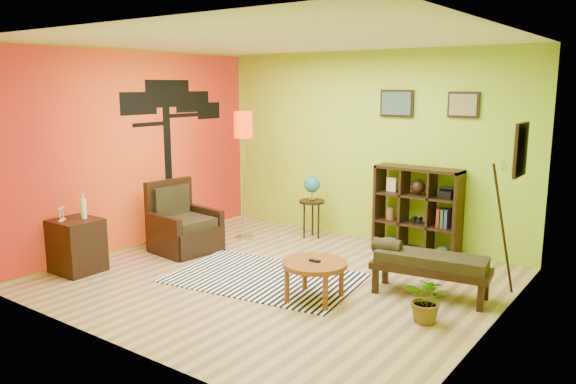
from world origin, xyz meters
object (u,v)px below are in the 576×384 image
Objects in this scene: bench at (427,263)px; potted_plant at (427,304)px; cube_shelf at (418,210)px; globe_table at (312,192)px; side_cabinet at (77,245)px; floor_lamp at (243,136)px; coffee_table at (315,267)px; armchair at (183,230)px.

bench is 0.76m from potted_plant.
globe_table is at bearing -172.30° from cube_shelf.
floor_lamp is at bearing 73.80° from side_cabinet.
cube_shelf is at bearing 19.61° from floor_lamp.
side_cabinet reaches higher than bench.
bench is at bearing 41.90° from coffee_table.
globe_table is 1.95× the size of potted_plant.
globe_table is at bearing 55.88° from armchair.
floor_lamp is 3.96× the size of potted_plant.
armchair is at bearing -174.17° from bench.
potted_plant is (2.66, -1.96, -0.53)m from globe_table.
globe_table is 2.71m from bench.
armchair is at bearing -124.12° from globe_table.
floor_lamp is 1.44× the size of bench.
armchair reaches higher than coffee_table.
side_cabinet is 4.52m from cube_shelf.
floor_lamp is at bearing 72.79° from armchair.
potted_plant is at bearing -20.81° from floor_lamp.
side_cabinet is 1.04× the size of globe_table.
armchair is 0.82× the size of cube_shelf.
armchair is 3.78m from potted_plant.
coffee_table is 3.08m from side_cabinet.
armchair reaches higher than bench.
coffee_table reaches higher than potted_plant.
globe_table is 0.79× the size of cube_shelf.
side_cabinet is at bearing -106.20° from floor_lamp.
globe_table is (1.10, 1.63, 0.42)m from armchair.
armchair reaches higher than globe_table.
potted_plant is (0.29, -0.68, -0.19)m from bench.
bench reaches higher than coffee_table.
floor_lamp reaches higher than bench.
floor_lamp is at bearing 168.70° from bench.
globe_table is (-1.44, 2.11, 0.34)m from coffee_table.
armchair is 2.02× the size of potted_plant.
cube_shelf is at bearing 115.62° from potted_plant.
floor_lamp is at bearing -160.39° from cube_shelf.
bench is at bearing -28.26° from globe_table.
globe_table is at bearing 124.21° from coffee_table.
potted_plant is at bearing -67.18° from bench.
cube_shelf is (3.11, 3.27, 0.26)m from side_cabinet.
side_cabinet reaches higher than armchair.
bench reaches higher than potted_plant.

